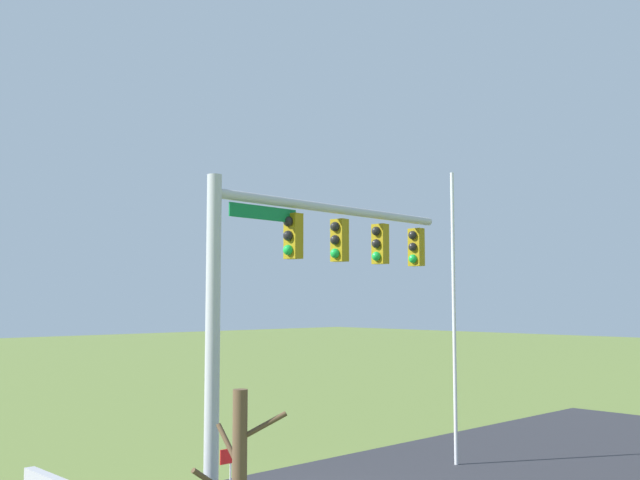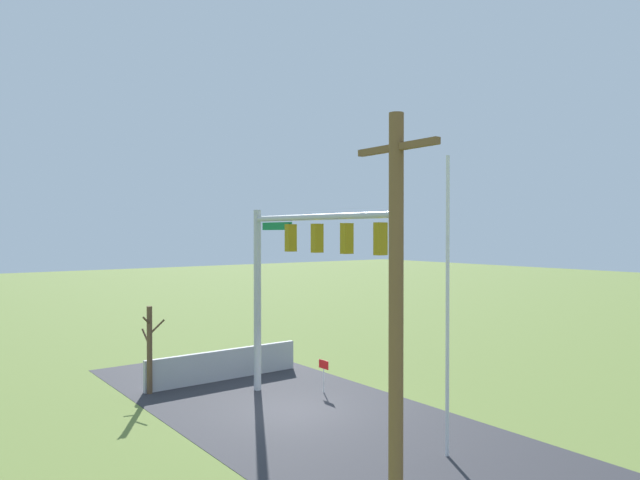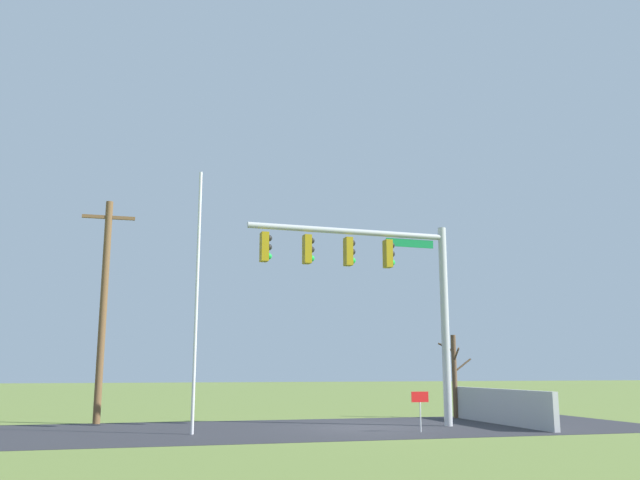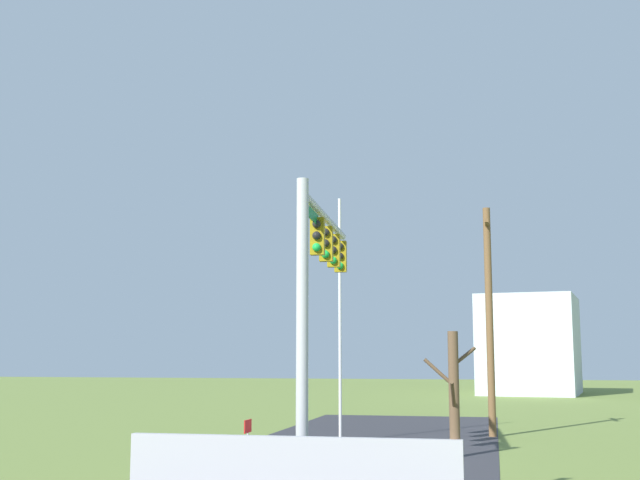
{
  "view_description": "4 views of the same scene",
  "coord_description": "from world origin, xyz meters",
  "px_view_note": "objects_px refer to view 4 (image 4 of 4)",
  "views": [
    {
      "loc": [
        11.0,
        11.13,
        4.44
      ],
      "look_at": [
        -0.62,
        -1.06,
        5.86
      ],
      "focal_mm": 41.03,
      "sensor_mm": 36.0,
      "label": 1
    },
    {
      "loc": [
        -15.78,
        10.86,
        5.98
      ],
      "look_at": [
        -1.42,
        0.01,
        5.76
      ],
      "focal_mm": 32.03,
      "sensor_mm": 36.0,
      "label": 2
    },
    {
      "loc": [
        -7.38,
        -21.82,
        1.9
      ],
      "look_at": [
        -1.66,
        -0.53,
        6.15
      ],
      "focal_mm": 37.7,
      "sensor_mm": 36.0,
      "label": 3
    },
    {
      "loc": [
        21.1,
        3.97,
        2.79
      ],
      "look_at": [
        -1.27,
        -0.76,
        6.02
      ],
      "focal_mm": 46.11,
      "sensor_mm": 36.0,
      "label": 4
    }
  ],
  "objects_px": {
    "flagpole": "(340,318)",
    "bare_tree": "(454,414)",
    "open_sign": "(248,432)",
    "distant_building": "(530,345)",
    "utility_pole": "(489,316)",
    "signal_mast": "(319,270)"
  },
  "relations": [
    {
      "from": "utility_pole",
      "to": "open_sign",
      "type": "distance_m",
      "value": 11.89
    },
    {
      "from": "bare_tree",
      "to": "distant_building",
      "type": "relative_size",
      "value": 0.36
    },
    {
      "from": "flagpole",
      "to": "bare_tree",
      "type": "distance_m",
      "value": 11.65
    },
    {
      "from": "flagpole",
      "to": "utility_pole",
      "type": "relative_size",
      "value": 1.0
    },
    {
      "from": "signal_mast",
      "to": "utility_pole",
      "type": "relative_size",
      "value": 0.89
    },
    {
      "from": "open_sign",
      "to": "flagpole",
      "type": "bearing_deg",
      "value": 171.17
    },
    {
      "from": "distant_building",
      "to": "signal_mast",
      "type": "bearing_deg",
      "value": 179.61
    },
    {
      "from": "signal_mast",
      "to": "distant_building",
      "type": "xyz_separation_m",
      "value": [
        -42.89,
        6.93,
        -1.39
      ]
    },
    {
      "from": "signal_mast",
      "to": "utility_pole",
      "type": "height_order",
      "value": "utility_pole"
    },
    {
      "from": "distant_building",
      "to": "utility_pole",
      "type": "bearing_deg",
      "value": -175.84
    },
    {
      "from": "signal_mast",
      "to": "distant_building",
      "type": "height_order",
      "value": "distant_building"
    },
    {
      "from": "flagpole",
      "to": "bare_tree",
      "type": "height_order",
      "value": "flagpole"
    },
    {
      "from": "open_sign",
      "to": "distant_building",
      "type": "xyz_separation_m",
      "value": [
        -43.38,
        8.62,
        2.69
      ]
    },
    {
      "from": "bare_tree",
      "to": "open_sign",
      "type": "relative_size",
      "value": 2.67
    },
    {
      "from": "flagpole",
      "to": "distant_building",
      "type": "distance_m",
      "value": 37.33
    },
    {
      "from": "bare_tree",
      "to": "distant_building",
      "type": "distance_m",
      "value": 47.33
    },
    {
      "from": "flagpole",
      "to": "bare_tree",
      "type": "xyz_separation_m",
      "value": [
        10.62,
        4.2,
        -2.33
      ]
    },
    {
      "from": "flagpole",
      "to": "utility_pole",
      "type": "bearing_deg",
      "value": 121.39
    },
    {
      "from": "flagpole",
      "to": "open_sign",
      "type": "relative_size",
      "value": 6.6
    },
    {
      "from": "flagpole",
      "to": "bare_tree",
      "type": "relative_size",
      "value": 2.47
    },
    {
      "from": "signal_mast",
      "to": "flagpole",
      "type": "height_order",
      "value": "flagpole"
    },
    {
      "from": "flagpole",
      "to": "bare_tree",
      "type": "bearing_deg",
      "value": 21.56
    }
  ]
}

